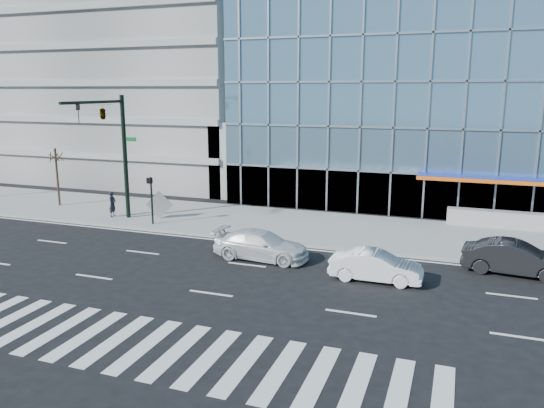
{
  "coord_description": "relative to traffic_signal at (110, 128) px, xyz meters",
  "views": [
    {
      "loc": [
        9.61,
        -23.06,
        8.47
      ],
      "look_at": [
        0.24,
        3.0,
        2.48
      ],
      "focal_mm": 35.0,
      "sensor_mm": 36.0,
      "label": 1
    }
  ],
  "objects": [
    {
      "name": "white_sedan",
      "position": [
        17.32,
        -4.63,
        -5.48
      ],
      "size": [
        4.15,
        1.45,
        1.37
      ],
      "primitive_type": "imported",
      "rotation": [
        0.0,
        0.0,
        1.57
      ],
      "color": "white",
      "rests_on": "ground"
    },
    {
      "name": "traffic_signal",
      "position": [
        0.0,
        0.0,
        0.0
      ],
      "size": [
        1.14,
        5.74,
        8.0
      ],
      "color": "black",
      "rests_on": "sidewalk"
    },
    {
      "name": "dark_sedan",
      "position": [
        23.32,
        -1.57,
        -5.38
      ],
      "size": [
        4.88,
        2.14,
        1.56
      ],
      "primitive_type": "imported",
      "rotation": [
        0.0,
        0.0,
        1.46
      ],
      "color": "black",
      "rests_on": "ground"
    },
    {
      "name": "street_tree_near",
      "position": [
        -7.0,
        2.93,
        -2.39
      ],
      "size": [
        1.1,
        1.1,
        4.23
      ],
      "color": "#332319",
      "rests_on": "sidewalk"
    },
    {
      "name": "ped_signal_post",
      "position": [
        2.5,
        0.37,
        -4.02
      ],
      "size": [
        0.3,
        0.33,
        3.0
      ],
      "color": "black",
      "rests_on": "sidewalk"
    },
    {
      "name": "tilted_panel",
      "position": [
        2.1,
        1.9,
        -5.1
      ],
      "size": [
        1.78,
        0.57,
        1.84
      ],
      "primitive_type": "cube",
      "rotation": [
        0.0,
        0.79,
        0.28
      ],
      "color": "gray",
      "rests_on": "sidewalk"
    },
    {
      "name": "tower_backdrop",
      "position": [
        -19.0,
        65.43,
        17.84
      ],
      "size": [
        14.0,
        14.0,
        48.0
      ],
      "primitive_type": "cube",
      "color": "gray",
      "rests_on": "ground"
    },
    {
      "name": "sidewalk",
      "position": [
        11.0,
        3.43,
        -6.09
      ],
      "size": [
        120.0,
        8.0,
        0.15
      ],
      "primitive_type": "cube",
      "color": "gray",
      "rests_on": "ground"
    },
    {
      "name": "white_suv",
      "position": [
        11.32,
        -3.42,
        -5.44
      ],
      "size": [
        5.03,
        2.19,
        1.44
      ],
      "primitive_type": "imported",
      "rotation": [
        0.0,
        0.0,
        1.54
      ],
      "color": "silver",
      "rests_on": "ground"
    },
    {
      "name": "ramp_block",
      "position": [
        5.0,
        13.43,
        -3.16
      ],
      "size": [
        6.0,
        8.0,
        6.0
      ],
      "primitive_type": "cube",
      "color": "gray",
      "rests_on": "ground"
    },
    {
      "name": "ground",
      "position": [
        11.0,
        -4.57,
        -6.16
      ],
      "size": [
        160.0,
        160.0,
        0.0
      ],
      "primitive_type": "plane",
      "color": "black",
      "rests_on": "ground"
    },
    {
      "name": "theatre_building",
      "position": [
        25.0,
        21.43,
        1.34
      ],
      "size": [
        42.0,
        26.0,
        15.0
      ],
      "primitive_type": "cube",
      "color": "#6993AF",
      "rests_on": "ground"
    },
    {
      "name": "parking_garage",
      "position": [
        -9.0,
        21.43,
        3.84
      ],
      "size": [
        24.0,
        24.0,
        20.0
      ],
      "primitive_type": "cube",
      "color": "gray",
      "rests_on": "ground"
    },
    {
      "name": "pedestrian",
      "position": [
        -1.09,
        1.24,
        -5.15
      ],
      "size": [
        0.47,
        0.67,
        1.73
      ],
      "primitive_type": "imported",
      "rotation": [
        0.0,
        0.0,
        1.66
      ],
      "color": "black",
      "rests_on": "sidewalk"
    }
  ]
}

